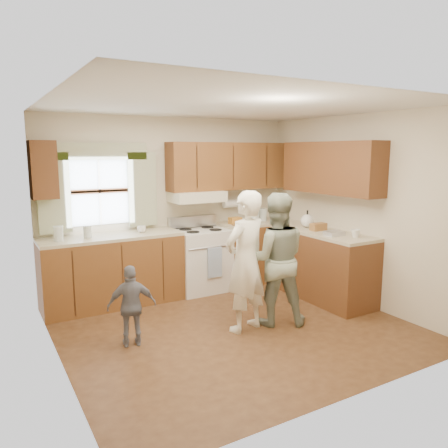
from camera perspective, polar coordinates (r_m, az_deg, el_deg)
room at (r=4.88m, az=1.33°, el=0.39°), size 3.80×3.80×3.80m
kitchen_fixtures at (r=6.17m, az=0.99°, el=-1.57°), size 3.80×2.25×2.15m
stove at (r=6.41m, az=-3.09°, el=-4.57°), size 0.76×0.67×1.07m
woman_left at (r=4.91m, az=2.82°, el=-4.92°), size 0.66×0.52×1.60m
woman_right at (r=5.14m, az=6.71°, el=-4.58°), size 0.94×0.87×1.56m
child at (r=4.72m, az=-11.95°, el=-10.42°), size 0.54×0.33×0.86m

